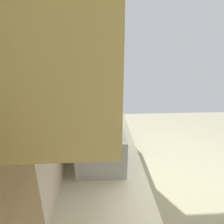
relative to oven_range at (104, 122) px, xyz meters
name	(u,v)px	position (x,y,z in m)	size (l,w,h in m)	color
ground_plane	(189,194)	(-1.42, -1.13, -0.47)	(6.35, 6.35, 0.00)	gray
wall_back	(67,92)	(-1.42, 0.37, 0.94)	(4.09, 0.12, 2.82)	beige
counter_run	(105,198)	(-1.86, 0.01, -0.02)	(3.07, 0.63, 0.91)	#E6CD7C
upper_cabinets	(84,48)	(-1.86, 0.13, 1.34)	(1.81, 0.35, 0.60)	#DFD17B
oven_range	(104,122)	(0.00, 0.00, 0.00)	(0.66, 0.63, 1.09)	black
microwave	(102,147)	(-1.92, 0.02, 0.59)	(0.45, 0.38, 0.29)	#B7BABF
bowl	(106,120)	(-1.05, -0.03, 0.48)	(0.14, 0.14, 0.06)	silver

